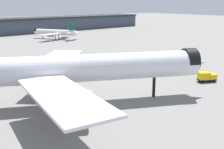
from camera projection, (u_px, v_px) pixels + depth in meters
The scene contains 7 objects.
ground at pixel (89, 102), 66.05m from camera, with size 900.00×900.00×0.00m, color slate.
airliner_near_gate at pixel (77, 69), 63.87m from camera, with size 64.09×57.31×18.87m.
airliner_far_taxiway at pixel (55, 32), 181.35m from camera, with size 28.66×31.99×10.22m.
terminal_building at pixel (16, 25), 215.05m from camera, with size 245.46×54.20×21.48m.
service_truck_front at pixel (207, 77), 82.93m from camera, with size 5.96×4.39×3.00m.
baggage_cart_trailing at pixel (143, 65), 100.69m from camera, with size 2.82×2.63×1.82m.
traffic_cone_near_nose at pixel (157, 69), 98.19m from camera, with size 0.54×0.54×0.67m, color #F2600C.
Camera 1 is at (-31.56, -53.86, 23.30)m, focal length 43.71 mm.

